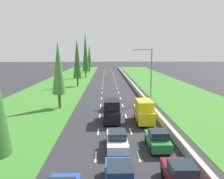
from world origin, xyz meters
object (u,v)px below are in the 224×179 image
at_px(yellow_van_right_lane, 144,112).
at_px(poplar_tree_second, 58,68).
at_px(blue_sedan_centre_lane, 119,177).
at_px(red_hatchback_centre_lane, 112,104).
at_px(street_light_mast, 149,72).
at_px(maroon_hatchback_right_lane, 181,176).
at_px(poplar_tree_third, 77,58).
at_px(poplar_tree_fourth, 85,52).
at_px(white_sedan_centre_lane, 117,140).
at_px(green_hatchback_right_lane, 158,140).
at_px(poplar_tree_fifth, 89,56).
at_px(black_van_centre_lane, 112,111).

height_order(yellow_van_right_lane, poplar_tree_second, poplar_tree_second).
xyz_separation_m(blue_sedan_centre_lane, poplar_tree_second, (-7.88, 21.26, 5.25)).
height_order(red_hatchback_centre_lane, street_light_mast, street_light_mast).
bearing_deg(maroon_hatchback_right_lane, poplar_tree_third, 104.97).
distance_m(yellow_van_right_lane, poplar_tree_fourth, 51.99).
bearing_deg(white_sedan_centre_lane, poplar_tree_fourth, 97.63).
xyz_separation_m(green_hatchback_right_lane, poplar_tree_second, (-11.58, 15.27, 5.22)).
bearing_deg(white_sedan_centre_lane, poplar_tree_fifth, 95.79).
bearing_deg(poplar_tree_fourth, maroon_hatchback_right_lane, -79.85).
xyz_separation_m(black_van_centre_lane, red_hatchback_centre_lane, (0.17, 6.38, -0.56)).
bearing_deg(poplar_tree_third, street_light_mast, -53.67).
relative_size(blue_sedan_centre_lane, white_sedan_centre_lane, 1.00).
xyz_separation_m(blue_sedan_centre_lane, street_light_mast, (6.31, 24.46, 4.42)).
distance_m(blue_sedan_centre_lane, poplar_tree_fourth, 64.63).
height_order(white_sedan_centre_lane, poplar_tree_second, poplar_tree_second).
distance_m(poplar_tree_fourth, poplar_tree_fifth, 20.91).
bearing_deg(poplar_tree_fifth, poplar_tree_third, -90.07).
bearing_deg(maroon_hatchback_right_lane, white_sedan_centre_lane, 121.24).
relative_size(blue_sedan_centre_lane, black_van_centre_lane, 0.92).
relative_size(black_van_centre_lane, green_hatchback_right_lane, 1.26).
height_order(white_sedan_centre_lane, poplar_tree_fourth, poplar_tree_fourth).
bearing_deg(poplar_tree_fourth, poplar_tree_second, -90.40).
bearing_deg(street_light_mast, poplar_tree_second, -167.29).
distance_m(white_sedan_centre_lane, red_hatchback_centre_lane, 14.18).
bearing_deg(white_sedan_centre_lane, poplar_tree_third, 102.01).
xyz_separation_m(blue_sedan_centre_lane, red_hatchback_centre_lane, (0.02, 20.28, 0.02)).
height_order(yellow_van_right_lane, poplar_tree_fourth, poplar_tree_fourth).
height_order(poplar_tree_third, street_light_mast, poplar_tree_third).
height_order(poplar_tree_third, poplar_tree_fifth, poplar_tree_third).
relative_size(poplar_tree_second, poplar_tree_third, 0.85).
relative_size(poplar_tree_second, street_light_mast, 1.11).
relative_size(green_hatchback_right_lane, poplar_tree_second, 0.39).
relative_size(poplar_tree_second, poplar_tree_fifth, 0.86).
bearing_deg(poplar_tree_fourth, yellow_van_right_lane, -77.33).
distance_m(maroon_hatchback_right_lane, poplar_tree_third, 45.67).
distance_m(red_hatchback_centre_lane, poplar_tree_third, 25.50).
height_order(green_hatchback_right_lane, street_light_mast, street_light_mast).
relative_size(white_sedan_centre_lane, black_van_centre_lane, 0.92).
relative_size(white_sedan_centre_lane, poplar_tree_fourth, 0.30).
bearing_deg(poplar_tree_third, red_hatchback_centre_lane, -71.40).
height_order(maroon_hatchback_right_lane, green_hatchback_right_lane, same).
bearing_deg(green_hatchback_right_lane, poplar_tree_second, 127.18).
bearing_deg(black_van_centre_lane, red_hatchback_centre_lane, 88.48).
height_order(white_sedan_centre_lane, green_hatchback_right_lane, green_hatchback_right_lane).
xyz_separation_m(green_hatchback_right_lane, street_light_mast, (2.61, 18.47, 4.40)).
xyz_separation_m(white_sedan_centre_lane, poplar_tree_third, (-8.01, 37.65, 6.13)).
distance_m(green_hatchback_right_lane, poplar_tree_third, 39.96).
bearing_deg(blue_sedan_centre_lane, white_sedan_centre_lane, 88.72).
height_order(red_hatchback_centre_lane, poplar_tree_fourth, poplar_tree_fourth).
bearing_deg(street_light_mast, white_sedan_centre_lane, -108.58).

